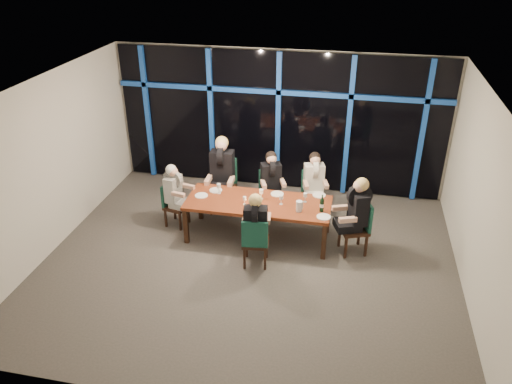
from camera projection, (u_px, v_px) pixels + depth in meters
The scene contains 29 objects.
room at pixel (248, 154), 7.66m from camera, with size 7.04×7.00×3.02m.
window_wall at pixel (279, 120), 10.42m from camera, with size 6.86×0.43×2.94m.
dining_table at pixel (258, 205), 8.98m from camera, with size 2.60×1.00×0.75m.
chair_far_left at pixel (223, 182), 9.97m from camera, with size 0.53×0.53×1.08m.
chair_far_mid at pixel (270, 190), 9.87m from camera, with size 0.55×0.55×0.92m.
chair_far_right at pixel (313, 191), 9.83m from camera, with size 0.52×0.52×0.92m.
chair_end_left at pixel (173, 202), 9.49m from camera, with size 0.47×0.47×0.86m.
chair_end_right at pixel (359, 224), 8.65m from camera, with size 0.59×0.59×0.98m.
chair_near_mid at pixel (255, 240), 8.26m from camera, with size 0.48×0.48×0.93m.
diner_far_left at pixel (222, 164), 9.69m from camera, with size 0.55×0.68×1.06m.
diner_far_mid at pixel (271, 175), 9.63m from camera, with size 0.56×0.63×0.89m.
diner_far_right at pixel (314, 176), 9.59m from camera, with size 0.53×0.62×0.89m.
diner_end_left at pixel (175, 187), 9.31m from camera, with size 0.57×0.48×0.84m.
diner_end_right at pixel (357, 205), 8.45m from camera, with size 0.67×0.60×0.96m.
diner_near_mid at pixel (256, 218), 8.16m from camera, with size 0.49×0.60×0.91m.
plate_far_left at pixel (216, 190), 9.32m from camera, with size 0.24×0.24×0.01m, color white.
plate_far_mid at pixel (277, 194), 9.19m from camera, with size 0.24×0.24×0.01m, color white.
plate_far_right at pixel (319, 195), 9.15m from camera, with size 0.24×0.24×0.01m, color white.
plate_end_left at pixel (201, 196), 9.14m from camera, with size 0.24×0.24×0.01m, color white.
plate_end_right at pixel (324, 217), 8.46m from camera, with size 0.24×0.24×0.01m, color white.
plate_near_mid at pixel (259, 209), 8.71m from camera, with size 0.24×0.24×0.01m, color white.
wine_bottle at pixel (322, 205), 8.59m from camera, with size 0.07×0.07×0.32m.
water_pitcher at pixel (299, 206), 8.60m from camera, with size 0.12×0.11×0.20m.
tea_light at pixel (253, 205), 8.83m from camera, with size 0.05×0.05×0.03m, color #FF9E4C.
wine_glass_a at pixel (245, 199), 8.81m from camera, with size 0.06×0.06×0.16m.
wine_glass_b at pixel (261, 192), 8.98m from camera, with size 0.07×0.07×0.19m.
wine_glass_c at pixel (281, 198), 8.81m from camera, with size 0.07×0.07×0.17m.
wine_glass_d at pixel (219, 187), 9.17m from camera, with size 0.07×0.07×0.19m.
wine_glass_e at pixel (305, 196), 8.88m from camera, with size 0.07×0.07×0.18m.
Camera 1 is at (1.54, -6.87, 5.09)m, focal length 35.00 mm.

